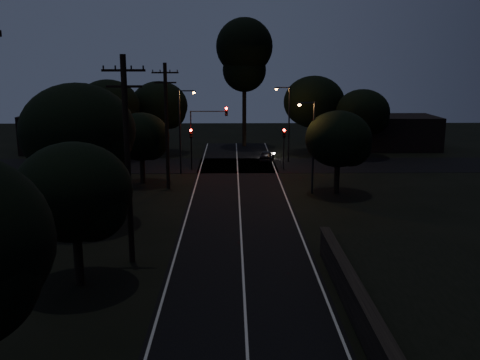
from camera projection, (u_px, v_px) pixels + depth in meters
name	position (u px, v px, depth m)	size (l,w,h in m)	color
road_surface	(239.00, 190.00, 44.88)	(60.00, 70.00, 0.03)	black
utility_pole_mid	(128.00, 158.00, 27.81)	(2.20, 0.30, 11.00)	black
utility_pole_far	(167.00, 124.00, 44.45)	(2.20, 0.30, 10.50)	black
tree_left_b	(77.00, 195.00, 25.01)	(5.52, 5.52, 7.01)	black
tree_left_c	(82.00, 134.00, 34.37)	(7.38, 7.38, 9.32)	black
tree_left_d	(143.00, 138.00, 46.58)	(4.94, 4.94, 6.27)	black
tree_far_nw	(161.00, 107.00, 61.85)	(6.59, 6.59, 8.35)	black
tree_far_w	(110.00, 108.00, 57.82)	(6.81, 6.81, 8.69)	black
tree_far_ne	(316.00, 103.00, 62.02)	(7.08, 7.08, 8.95)	black
tree_far_e	(365.00, 113.00, 59.38)	(5.97, 5.97, 7.58)	black
tree_right_a	(341.00, 140.00, 42.83)	(5.34, 5.34, 6.79)	black
tall_pine	(244.00, 54.00, 65.68)	(6.96, 6.96, 15.81)	black
building_left	(71.00, 132.00, 64.48)	(10.00, 8.00, 4.40)	black
building_right	(398.00, 132.00, 66.07)	(9.00, 7.00, 4.00)	black
signal_left	(191.00, 141.00, 52.84)	(0.28, 0.35, 4.10)	black
signal_right	(284.00, 141.00, 52.97)	(0.28, 0.35, 4.10)	black
signal_mast	(208.00, 126.00, 52.54)	(3.70, 0.35, 6.25)	black
streetlight_a	(182.00, 126.00, 50.50)	(1.66, 0.26, 8.00)	black
streetlight_b	(287.00, 119.00, 56.50)	(1.66, 0.26, 8.00)	black
streetlight_c	(311.00, 141.00, 42.92)	(1.46, 0.26, 7.50)	black
car	(267.00, 156.00, 57.70)	(1.38, 3.42, 1.17)	black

